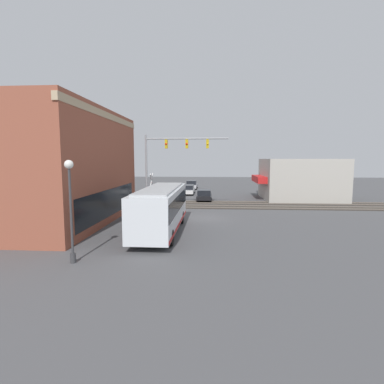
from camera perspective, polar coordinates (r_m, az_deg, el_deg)
name	(u,v)px	position (r m, az deg, el deg)	size (l,w,h in m)	color
ground_plane	(203,218)	(26.83, 2.08, -4.94)	(120.00, 120.00, 0.00)	#4C4C4F
brick_building	(55,167)	(27.04, -24.59, 4.40)	(15.65, 9.16, 9.20)	brown
shop_building	(300,179)	(41.43, 19.81, 2.34)	(8.77, 10.60, 5.23)	#B2ADA3
city_bus	(161,208)	(21.48, -5.89, -2.99)	(10.30, 2.59, 3.23)	silver
traffic_signal_gantry	(170,154)	(31.09, -4.13, 7.24)	(0.42, 8.55, 7.70)	gray
crossing_signal	(152,188)	(30.45, -7.66, 0.73)	(1.41, 1.18, 3.81)	gray
streetlamp	(71,202)	(16.03, -22.13, -1.86)	(0.44, 0.44, 5.20)	#38383A
rail_track_near	(205,207)	(32.73, 2.43, -2.83)	(2.60, 60.00, 0.15)	#332D28
rail_track_far	(205,203)	(35.89, 2.57, -2.01)	(2.60, 60.00, 0.15)	#332D28
parked_car_black	(204,195)	(37.70, 2.34, -0.66)	(4.25, 1.82, 1.39)	black
parked_car_white	(188,190)	(44.45, -0.76, 0.43)	(4.76, 1.82, 1.39)	silver
parked_car_silver	(192,185)	(52.27, -0.05, 1.36)	(4.68, 1.82, 1.48)	#B7B7BC
pedestrian_at_crossing	(159,202)	(30.88, -6.40, -1.88)	(0.34, 0.34, 1.67)	#473828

